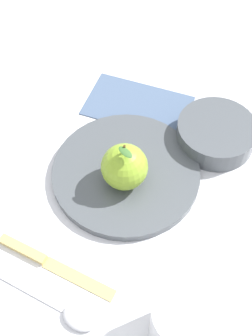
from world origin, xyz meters
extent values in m
plane|color=silver|center=(0.00, 0.00, 0.00)|extent=(2.40, 2.40, 0.00)
cylinder|color=#4C5156|center=(-0.03, 0.04, 0.01)|extent=(0.24, 0.24, 0.01)
torus|color=#4C5156|center=(-0.03, 0.04, 0.01)|extent=(0.24, 0.24, 0.01)
sphere|color=#8CB22D|center=(-0.01, 0.03, 0.05)|extent=(0.07, 0.07, 0.07)
cylinder|color=#4C3319|center=(-0.01, 0.03, 0.09)|extent=(0.00, 0.00, 0.02)
ellipsoid|color=#386628|center=(0.00, 0.03, 0.10)|extent=(0.03, 0.02, 0.01)
cylinder|color=#4C5156|center=(-0.07, 0.20, 0.02)|extent=(0.13, 0.13, 0.04)
torus|color=#4C5156|center=(-0.07, 0.20, 0.04)|extent=(0.13, 0.13, 0.01)
cylinder|color=#3D4145|center=(-0.07, 0.20, 0.03)|extent=(0.11, 0.11, 0.01)
cylinder|color=white|center=(0.23, 0.06, 0.04)|extent=(0.08, 0.08, 0.08)
torus|color=white|center=(0.23, 0.06, 0.08)|extent=(0.08, 0.08, 0.01)
cylinder|color=#A4A4A6|center=(0.23, 0.06, 0.08)|extent=(0.06, 0.06, 0.01)
cube|color=#D8B766|center=(0.13, -0.06, 0.00)|extent=(0.08, 0.10, 0.00)
cube|color=#D8B766|center=(0.08, -0.14, 0.01)|extent=(0.06, 0.07, 0.01)
ellipsoid|color=silver|center=(0.19, -0.07, 0.01)|extent=(0.06, 0.06, 0.01)
cube|color=silver|center=(0.14, -0.13, 0.00)|extent=(0.08, 0.10, 0.01)
cube|color=slate|center=(-0.17, 0.09, 0.00)|extent=(0.19, 0.22, 0.00)
camera|label=1|loc=(0.37, -0.04, 0.60)|focal=47.46mm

